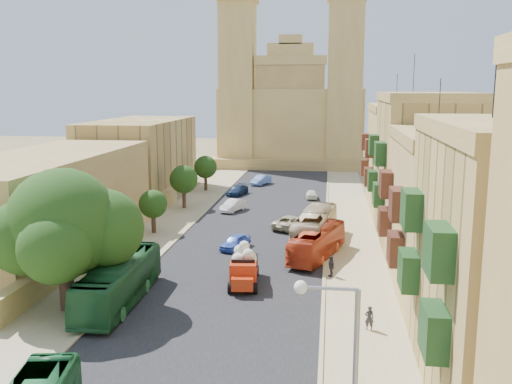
% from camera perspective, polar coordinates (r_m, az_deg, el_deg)
% --- Properties ---
extents(ground, '(260.00, 260.00, 0.00)m').
position_cam_1_polar(ground, '(33.35, -6.00, -14.93)').
color(ground, olive).
extents(road_surface, '(14.00, 140.00, 0.01)m').
position_cam_1_polar(road_surface, '(61.39, 0.48, -3.00)').
color(road_surface, black).
rests_on(road_surface, ground).
extents(sidewalk_east, '(5.00, 140.00, 0.01)m').
position_cam_1_polar(sidewalk_east, '(61.00, 9.39, -3.23)').
color(sidewalk_east, tan).
rests_on(sidewalk_east, ground).
extents(sidewalk_west, '(5.00, 140.00, 0.01)m').
position_cam_1_polar(sidewalk_west, '(63.22, -8.10, -2.71)').
color(sidewalk_west, tan).
rests_on(sidewalk_west, ground).
extents(kerb_east, '(0.25, 140.00, 0.12)m').
position_cam_1_polar(kerb_east, '(60.95, 7.04, -3.12)').
color(kerb_east, tan).
rests_on(kerb_east, ground).
extents(kerb_west, '(0.25, 140.00, 0.12)m').
position_cam_1_polar(kerb_west, '(62.59, -5.90, -2.74)').
color(kerb_west, tan).
rests_on(kerb_west, ground).
extents(townhouse_b, '(9.00, 14.00, 14.90)m').
position_cam_1_polar(townhouse_b, '(42.09, 19.24, -1.95)').
color(townhouse_b, tan).
rests_on(townhouse_b, ground).
extents(townhouse_c, '(9.00, 14.00, 17.40)m').
position_cam_1_polar(townhouse_c, '(55.46, 16.45, 2.38)').
color(townhouse_c, tan).
rests_on(townhouse_c, ground).
extents(townhouse_d, '(9.00, 14.00, 15.90)m').
position_cam_1_polar(townhouse_d, '(69.30, 14.65, 3.37)').
color(townhouse_d, tan).
rests_on(townhouse_d, ground).
extents(west_wall, '(1.00, 40.00, 1.80)m').
position_cam_1_polar(west_wall, '(54.73, -13.96, -4.01)').
color(west_wall, tan).
rests_on(west_wall, ground).
extents(west_building_low, '(10.00, 28.00, 8.40)m').
position_cam_1_polar(west_building_low, '(54.52, -20.27, -0.86)').
color(west_building_low, '#A08246').
rests_on(west_building_low, ground).
extents(west_building_mid, '(10.00, 22.00, 10.00)m').
position_cam_1_polar(west_building_mid, '(78.05, -11.49, 3.40)').
color(west_building_mid, tan).
rests_on(west_building_mid, ground).
extents(church, '(28.00, 22.50, 36.30)m').
position_cam_1_polar(church, '(108.23, 3.65, 7.89)').
color(church, tan).
rests_on(church, ground).
extents(ficus_tree, '(9.31, 8.57, 9.31)m').
position_cam_1_polar(ficus_tree, '(38.22, -18.63, -3.36)').
color(ficus_tree, '#36241B').
rests_on(ficus_tree, ground).
extents(street_tree_a, '(3.55, 3.55, 5.45)m').
position_cam_1_polar(street_tree_a, '(45.96, -14.81, -3.26)').
color(street_tree_a, '#36241B').
rests_on(street_tree_a, ground).
extents(street_tree_b, '(2.82, 2.82, 4.33)m').
position_cam_1_polar(street_tree_b, '(57.13, -10.26, -1.22)').
color(street_tree_b, '#36241B').
rests_on(street_tree_b, ground).
extents(street_tree_c, '(3.37, 3.37, 5.18)m').
position_cam_1_polar(street_tree_c, '(68.37, -7.25, 1.26)').
color(street_tree_c, '#36241B').
rests_on(street_tree_c, ground).
extents(street_tree_d, '(3.19, 3.19, 4.90)m').
position_cam_1_polar(street_tree_d, '(79.93, -5.08, 2.49)').
color(street_tree_d, '#36241B').
rests_on(street_tree_d, ground).
extents(streetlamp, '(2.11, 0.44, 8.22)m').
position_cam_1_polar(streetlamp, '(19.51, 8.44, -17.33)').
color(streetlamp, gray).
rests_on(streetlamp, ground).
extents(red_truck, '(2.56, 5.42, 3.06)m').
position_cam_1_polar(red_truck, '(42.04, -1.22, -7.46)').
color(red_truck, '#BA2C0E').
rests_on(red_truck, ground).
extents(olive_pickup, '(2.40, 5.09, 2.08)m').
position_cam_1_polar(olive_pickup, '(52.45, 5.41, -4.24)').
color(olive_pickup, '#35491B').
rests_on(olive_pickup, ground).
extents(bus_green_north, '(2.81, 11.13, 3.09)m').
position_cam_1_polar(bus_green_north, '(39.42, -13.52, -8.68)').
color(bus_green_north, '#1C5528').
rests_on(bus_green_north, ground).
extents(bus_red_east, '(4.85, 9.68, 2.63)m').
position_cam_1_polar(bus_red_east, '(48.67, 6.15, -5.05)').
color(bus_red_east, '#AF3319').
rests_on(bus_red_east, ground).
extents(bus_cream_east, '(4.11, 11.30, 3.08)m').
position_cam_1_polar(bus_cream_east, '(53.19, 5.92, -3.46)').
color(bus_cream_east, '#CAB28B').
rests_on(bus_cream_east, ground).
extents(car_blue_a, '(2.71, 4.09, 1.29)m').
position_cam_1_polar(car_blue_a, '(51.13, -2.09, -5.02)').
color(car_blue_a, blue).
rests_on(car_blue_a, ground).
extents(car_white_a, '(2.72, 4.41, 1.37)m').
position_cam_1_polar(car_white_a, '(66.51, -2.34, -1.36)').
color(car_white_a, silver).
rests_on(car_white_a, ground).
extents(car_cream, '(4.20, 5.51, 1.39)m').
position_cam_1_polar(car_cream, '(58.41, 3.55, -3.02)').
color(car_cream, '#BCB18D').
rests_on(car_cream, ground).
extents(car_dkblue, '(2.87, 4.75, 1.29)m').
position_cam_1_polar(car_dkblue, '(76.56, -1.86, 0.18)').
color(car_dkblue, '#112447').
rests_on(car_dkblue, ground).
extents(car_white_b, '(1.66, 3.61, 1.20)m').
position_cam_1_polar(car_white_b, '(74.35, 5.57, -0.21)').
color(car_white_b, white).
rests_on(car_white_b, ground).
extents(car_blue_b, '(2.91, 4.48, 1.39)m').
position_cam_1_polar(car_blue_b, '(84.68, 0.49, 1.21)').
color(car_blue_b, '#5278C7').
rests_on(car_blue_b, ground).
extents(pedestrian_a, '(0.59, 0.42, 1.49)m').
position_cam_1_polar(pedestrian_a, '(35.34, 11.26, -12.26)').
color(pedestrian_a, '#2A292C').
rests_on(pedestrian_a, ground).
extents(pedestrian_c, '(0.74, 1.06, 1.67)m').
position_cam_1_polar(pedestrian_c, '(44.15, 7.51, -7.36)').
color(pedestrian_c, '#28282E').
rests_on(pedestrian_c, ground).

